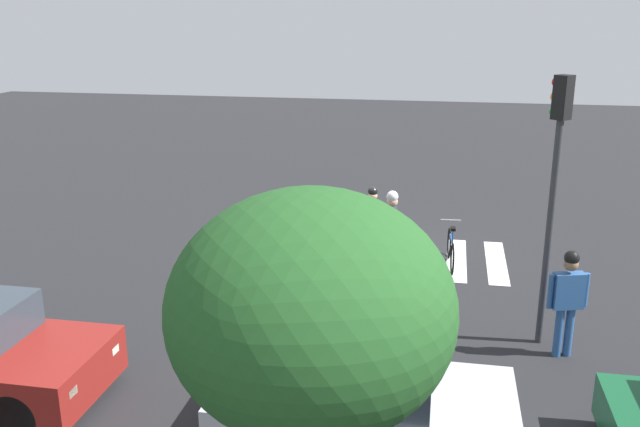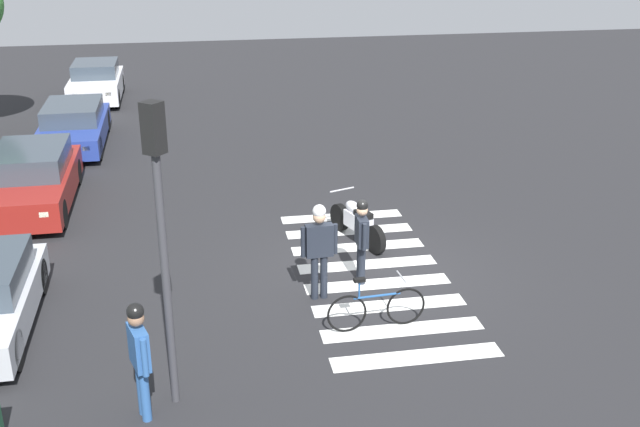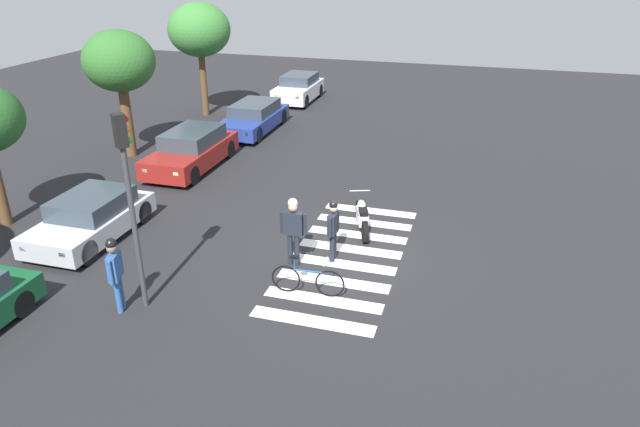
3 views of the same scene
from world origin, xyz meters
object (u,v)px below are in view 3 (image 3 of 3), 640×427
(pedestrian_bystander, at_px, (115,269))
(car_blue_hatchback, at_px, (254,118))
(car_maroon_wagon, at_px, (192,150))
(officer_by_motorcycle, at_px, (333,226))
(police_motorcycle, at_px, (362,217))
(leaning_bicycle, at_px, (307,280))
(car_silver_sedan, at_px, (91,218))
(traffic_light_pole, at_px, (129,184))
(officer_on_foot, at_px, (293,226))
(car_white_van, at_px, (299,88))

(pedestrian_bystander, height_order, car_blue_hatchback, pedestrian_bystander)
(pedestrian_bystander, xyz_separation_m, car_maroon_wagon, (9.15, 3.00, -0.39))
(officer_by_motorcycle, xyz_separation_m, pedestrian_bystander, (-3.70, 4.07, 0.09))
(police_motorcycle, height_order, car_blue_hatchback, car_blue_hatchback)
(leaning_bicycle, height_order, car_silver_sedan, car_silver_sedan)
(car_blue_hatchback, distance_m, traffic_light_pole, 14.59)
(officer_on_foot, height_order, car_maroon_wagon, officer_on_foot)
(police_motorcycle, relative_size, car_white_van, 0.51)
(officer_by_motorcycle, distance_m, car_maroon_wagon, 8.93)
(officer_on_foot, distance_m, traffic_light_pole, 4.37)
(officer_by_motorcycle, bearing_deg, leaning_bicycle, 175.59)
(pedestrian_bystander, distance_m, car_silver_sedan, 4.24)
(police_motorcycle, bearing_deg, car_silver_sedan, 109.68)
(police_motorcycle, height_order, car_maroon_wagon, car_maroon_wagon)
(officer_on_foot, distance_m, pedestrian_bystander, 4.46)
(police_motorcycle, xyz_separation_m, officer_by_motorcycle, (-1.95, 0.36, 0.54))
(pedestrian_bystander, relative_size, car_white_van, 0.47)
(car_white_van, bearing_deg, officer_by_motorcycle, -158.62)
(officer_by_motorcycle, bearing_deg, pedestrian_bystander, 132.29)
(leaning_bicycle, height_order, pedestrian_bystander, pedestrian_bystander)
(car_white_van, bearing_deg, officer_on_foot, -161.95)
(officer_on_foot, height_order, car_blue_hatchback, officer_on_foot)
(pedestrian_bystander, relative_size, car_maroon_wagon, 0.41)
(leaning_bicycle, relative_size, officer_on_foot, 0.95)
(officer_on_foot, bearing_deg, leaning_bicycle, -148.46)
(police_motorcycle, xyz_separation_m, car_blue_hatchback, (8.74, 7.06, 0.18))
(police_motorcycle, xyz_separation_m, car_white_van, (14.83, 6.93, 0.24))
(traffic_light_pole, bearing_deg, car_white_van, 8.32)
(car_blue_hatchback, bearing_deg, car_white_van, -1.28)
(pedestrian_bystander, bearing_deg, traffic_light_pole, -53.16)
(car_silver_sedan, xyz_separation_m, traffic_light_pole, (-2.68, -3.40, 2.44))
(car_maroon_wagon, bearing_deg, leaning_bicycle, -136.35)
(leaning_bicycle, xyz_separation_m, car_blue_hatchback, (12.50, 6.57, 0.24))
(officer_by_motorcycle, relative_size, car_maroon_wagon, 0.38)
(officer_by_motorcycle, relative_size, car_white_van, 0.44)
(police_motorcycle, bearing_deg, leaning_bicycle, 172.50)
(police_motorcycle, distance_m, officer_by_motorcycle, 2.05)
(car_silver_sedan, xyz_separation_m, car_white_van, (17.47, -0.45, 0.08))
(leaning_bicycle, height_order, officer_by_motorcycle, officer_by_motorcycle)
(officer_on_foot, xyz_separation_m, car_silver_sedan, (-0.16, 6.09, -0.50))
(leaning_bicycle, xyz_separation_m, traffic_light_pole, (-1.55, 3.48, 2.67))
(car_maroon_wagon, relative_size, car_white_van, 1.15)
(car_silver_sedan, bearing_deg, car_blue_hatchback, -1.58)
(car_maroon_wagon, bearing_deg, car_white_van, -2.53)
(traffic_light_pole, bearing_deg, police_motorcycle, -36.82)
(leaning_bicycle, relative_size, car_blue_hatchback, 0.39)
(car_silver_sedan, relative_size, traffic_light_pole, 0.86)
(car_blue_hatchback, bearing_deg, police_motorcycle, -141.06)
(traffic_light_pole, bearing_deg, pedestrian_bystander, 126.84)
(car_maroon_wagon, xyz_separation_m, traffic_light_pole, (-8.82, -3.45, 2.37))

